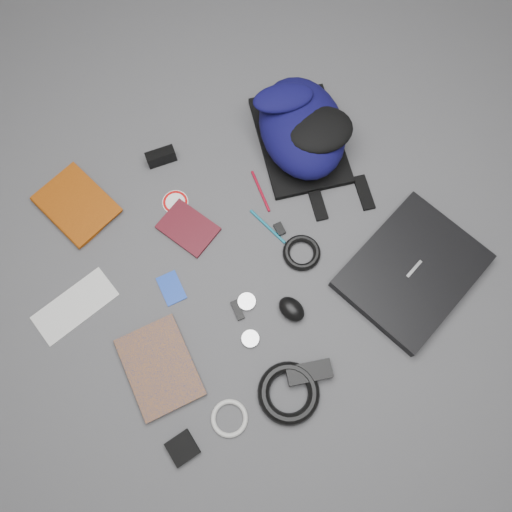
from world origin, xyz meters
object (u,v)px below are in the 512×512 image
textbook_red (54,224)px  compact_camera (161,157)px  laptop (412,271)px  mouse (292,309)px  power_brick (309,372)px  comic_book (129,382)px  backpack (302,127)px  dvd_case (188,228)px  pouch (182,448)px

textbook_red → compact_camera: bearing=-10.6°
compact_camera → textbook_red: bearing=-165.4°
laptop → mouse: bearing=151.0°
compact_camera → power_brick: compact_camera is taller
comic_book → textbook_red: bearing=93.9°
backpack → laptop: 0.56m
power_brick → mouse: bearing=92.7°
laptop → comic_book: (-0.87, 0.15, -0.01)m
mouse → textbook_red: bearing=114.2°
comic_book → dvd_case: size_ratio=1.49×
dvd_case → mouse: size_ratio=1.98×
textbook_red → pouch: textbook_red is taller
laptop → power_brick: bearing=176.1°
compact_camera → mouse: (0.09, -0.64, -0.00)m
backpack → compact_camera: (-0.42, 0.17, -0.06)m
laptop → mouse: 0.38m
mouse → comic_book: bearing=158.6°
compact_camera → comic_book: bearing=-114.9°
comic_book → compact_camera: (0.41, 0.58, 0.02)m
pouch → textbook_red: bearing=92.1°
compact_camera → power_brick: 0.82m
mouse → pouch: bearing=-174.0°
textbook_red → pouch: bearing=-102.7°
dvd_case → comic_book: bearing=-160.5°
mouse → pouch: (-0.46, -0.17, -0.01)m
mouse → dvd_case: bearing=95.0°
laptop → power_brick: (-0.43, -0.09, -0.00)m
comic_book → compact_camera: bearing=60.2°
power_brick → pouch: (-0.40, 0.01, -0.01)m
textbook_red → compact_camera: (0.39, 0.03, 0.01)m
laptop → mouse: size_ratio=4.70×
backpack → pouch: size_ratio=5.67×
comic_book → pouch: bearing=-73.7°
backpack → compact_camera: 0.46m
dvd_case → power_brick: (0.08, -0.56, 0.01)m
compact_camera → power_brick: size_ratio=0.73×
textbook_red → compact_camera: size_ratio=2.58×
laptop → dvd_case: (-0.51, 0.47, -0.01)m
comic_book → pouch: (0.04, -0.23, -0.00)m
laptop → power_brick: 0.44m
power_brick → textbook_red: bearing=138.3°
textbook_red → mouse: mouse is taller
comic_book → compact_camera: size_ratio=2.70×
comic_book → power_brick: power_brick is taller
laptop → dvd_case: bearing=121.2°
backpack → comic_book: size_ratio=1.63×
comic_book → dvd_case: 0.49m
compact_camera → laptop: bearing=-47.1°
backpack → pouch: 1.01m
textbook_red → dvd_case: (0.35, -0.22, -0.01)m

